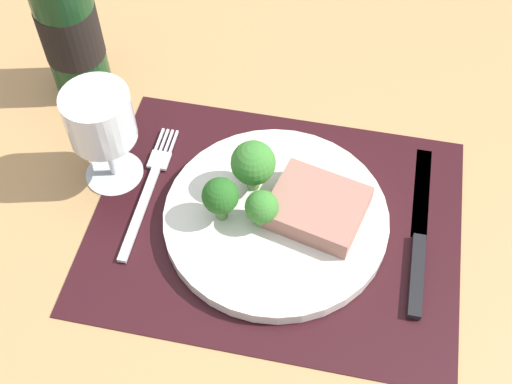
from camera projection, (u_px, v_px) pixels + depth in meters
ground_plane at (275, 231)px, 75.44cm from camera, size 140.00×110.00×3.00cm
placemat at (276, 223)px, 74.11cm from camera, size 41.07×31.99×0.30cm
plate at (276, 218)px, 73.35cm from camera, size 25.03×25.03×1.60cm
steak at (317, 207)px, 71.70cm from camera, size 11.68×10.60×2.54cm
broccoli_front_edge at (253, 163)px, 71.63cm from camera, size 4.97×4.97×6.74cm
broccoli_center at (220, 197)px, 69.65cm from camera, size 4.00×4.00×5.75cm
broccoli_back_left at (262, 208)px, 69.83cm from camera, size 3.64×3.64×4.74cm
fork at (149, 189)px, 76.42cm from camera, size 2.40×19.20×0.50cm
knife at (419, 241)px, 72.17cm from camera, size 1.80×23.00×0.80cm
wine_bottle at (67, 20)px, 78.42cm from camera, size 7.40×7.40×30.91cm
wine_glass at (100, 122)px, 71.13cm from camera, size 7.48×7.48×12.97cm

